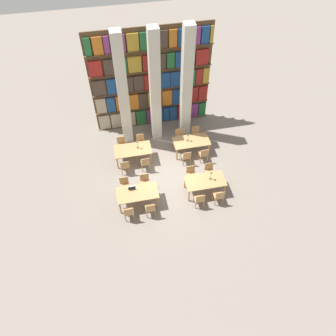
{
  "coord_description": "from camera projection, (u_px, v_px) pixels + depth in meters",
  "views": [
    {
      "loc": [
        -2.03,
        -9.97,
        12.22
      ],
      "look_at": [
        0.0,
        -0.13,
        0.7
      ],
      "focal_mm": 35.0,
      "sensor_mm": 36.0,
      "label": 1
    }
  ],
  "objects": [
    {
      "name": "chair_0",
      "position": [
        129.0,
        212.0,
        13.92
      ],
      "size": [
        0.42,
        0.4,
        0.9
      ],
      "color": "tan",
      "rests_on": "ground_plane"
    },
    {
      "name": "pillar_center",
      "position": [
        155.0,
        89.0,
        15.51
      ],
      "size": [
        0.5,
        0.5,
        6.0
      ],
      "color": "beige",
      "rests_on": "ground_plane"
    },
    {
      "name": "chair_14",
      "position": [
        204.0,
        154.0,
        16.16
      ],
      "size": [
        0.42,
        0.4,
        0.9
      ],
      "color": "tan",
      "rests_on": "ground_plane"
    },
    {
      "name": "ground_plane",
      "position": [
        167.0,
        175.0,
        15.89
      ],
      "size": [
        40.0,
        40.0,
        0.0
      ],
      "primitive_type": "plane",
      "color": "gray"
    },
    {
      "name": "chair_7",
      "position": [
        209.0,
        171.0,
        15.45
      ],
      "size": [
        0.42,
        0.4,
        0.9
      ],
      "rotation": [
        0.0,
        0.0,
        3.14
      ],
      "color": "tan",
      "rests_on": "ground_plane"
    },
    {
      "name": "chair_10",
      "position": [
        145.0,
        163.0,
        15.78
      ],
      "size": [
        0.42,
        0.4,
        0.9
      ],
      "color": "tan",
      "rests_on": "ground_plane"
    },
    {
      "name": "chair_15",
      "position": [
        196.0,
        134.0,
        17.13
      ],
      "size": [
        0.42,
        0.4,
        0.9
      ],
      "rotation": [
        0.0,
        0.0,
        3.14
      ],
      "color": "tan",
      "rests_on": "ground_plane"
    },
    {
      "name": "laptop",
      "position": [
        132.0,
        188.0,
        14.37
      ],
      "size": [
        0.32,
        0.22,
        0.21
      ],
      "rotation": [
        0.0,
        0.0,
        3.14
      ],
      "color": "silver",
      "rests_on": "reading_table_0"
    },
    {
      "name": "chair_1",
      "position": [
        125.0,
        185.0,
        14.88
      ],
      "size": [
        0.42,
        0.4,
        0.9
      ],
      "rotation": [
        0.0,
        0.0,
        3.14
      ],
      "color": "tan",
      "rests_on": "ground_plane"
    },
    {
      "name": "reading_table_3",
      "position": [
        191.0,
        142.0,
        16.44
      ],
      "size": [
        1.82,
        0.93,
        0.78
      ],
      "color": "tan",
      "rests_on": "ground_plane"
    },
    {
      "name": "chair_6",
      "position": [
        219.0,
        196.0,
        14.48
      ],
      "size": [
        0.42,
        0.4,
        0.9
      ],
      "color": "tan",
      "rests_on": "ground_plane"
    },
    {
      "name": "chair_9",
      "position": [
        122.0,
        144.0,
        16.61
      ],
      "size": [
        0.42,
        0.4,
        0.9
      ],
      "rotation": [
        0.0,
        0.0,
        3.14
      ],
      "color": "tan",
      "rests_on": "ground_plane"
    },
    {
      "name": "reading_table_2",
      "position": [
        133.0,
        151.0,
        16.05
      ],
      "size": [
        1.82,
        0.93,
        0.78
      ],
      "color": "tan",
      "rests_on": "ground_plane"
    },
    {
      "name": "reading_table_0",
      "position": [
        137.0,
        194.0,
        14.32
      ],
      "size": [
        1.82,
        0.93,
        0.78
      ],
      "color": "tan",
      "rests_on": "ground_plane"
    },
    {
      "name": "pillar_right",
      "position": [
        186.0,
        85.0,
        15.72
      ],
      "size": [
        0.5,
        0.5,
        6.0
      ],
      "color": "beige",
      "rests_on": "ground_plane"
    },
    {
      "name": "chair_4",
      "position": [
        199.0,
        199.0,
        14.36
      ],
      "size": [
        0.42,
        0.4,
        0.9
      ],
      "color": "tan",
      "rests_on": "ground_plane"
    },
    {
      "name": "desk_lamp_1",
      "position": [
        137.0,
        143.0,
        15.81
      ],
      "size": [
        0.14,
        0.14,
        0.46
      ],
      "color": "brown",
      "rests_on": "reading_table_2"
    },
    {
      "name": "bookshelf_bank",
      "position": [
        152.0,
        82.0,
        16.52
      ],
      "size": [
        6.09,
        0.35,
        5.5
      ],
      "color": "brown",
      "rests_on": "ground_plane"
    },
    {
      "name": "chair_13",
      "position": [
        179.0,
        136.0,
        17.01
      ],
      "size": [
        0.42,
        0.4,
        0.9
      ],
      "rotation": [
        0.0,
        0.0,
        3.14
      ],
      "color": "tan",
      "rests_on": "ground_plane"
    },
    {
      "name": "chair_3",
      "position": [
        145.0,
        182.0,
        15.01
      ],
      "size": [
        0.42,
        0.4,
        0.9
      ],
      "rotation": [
        0.0,
        0.0,
        3.14
      ],
      "color": "tan",
      "rests_on": "ground_plane"
    },
    {
      "name": "desk_lamp_2",
      "position": [
        188.0,
        137.0,
        16.17
      ],
      "size": [
        0.14,
        0.14,
        0.42
      ],
      "color": "brown",
      "rests_on": "reading_table_3"
    },
    {
      "name": "chair_11",
      "position": [
        141.0,
        141.0,
        16.74
      ],
      "size": [
        0.42,
        0.4,
        0.9
      ],
      "rotation": [
        0.0,
        0.0,
        3.14
      ],
      "color": "tan",
      "rests_on": "ground_plane"
    },
    {
      "name": "pillar_left",
      "position": [
        123.0,
        93.0,
        15.31
      ],
      "size": [
        0.5,
        0.5,
        6.0
      ],
      "color": "beige",
      "rests_on": "ground_plane"
    },
    {
      "name": "chair_12",
      "position": [
        186.0,
        157.0,
        16.05
      ],
      "size": [
        0.42,
        0.4,
        0.9
      ],
      "color": "tan",
      "rests_on": "ground_plane"
    },
    {
      "name": "chair_5",
      "position": [
        191.0,
        174.0,
        15.33
      ],
      "size": [
        0.42,
        0.4,
        0.9
      ],
      "rotation": [
        0.0,
        0.0,
        3.14
      ],
      "color": "tan",
      "rests_on": "ground_plane"
    },
    {
      "name": "chair_8",
      "position": [
        125.0,
        166.0,
        15.65
      ],
      "size": [
        0.42,
        0.4,
        0.9
      ],
      "color": "tan",
      "rests_on": "ground_plane"
    },
    {
      "name": "reading_table_1",
      "position": [
        205.0,
        182.0,
        14.76
      ],
      "size": [
        1.82,
        0.93,
        0.78
      ],
      "color": "tan",
      "rests_on": "ground_plane"
    },
    {
      "name": "chair_2",
      "position": [
        150.0,
        209.0,
        14.04
      ],
      "size": [
        0.42,
        0.4,
        0.9
      ],
      "color": "tan",
      "rests_on": "ground_plane"
    },
    {
      "name": "desk_lamp_0",
      "position": [
        211.0,
        174.0,
        14.5
      ],
      "size": [
        0.14,
        0.14,
        0.48
      ],
      "color": "brown",
      "rests_on": "reading_table_1"
    }
  ]
}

